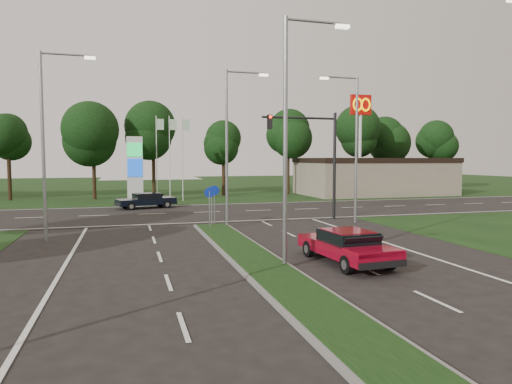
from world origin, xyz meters
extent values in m
plane|color=black|center=(0.00, 0.00, 0.00)|extent=(160.00, 160.00, 0.00)
cube|color=black|center=(0.00, 55.00, 0.00)|extent=(160.00, 50.00, 0.02)
cube|color=black|center=(0.00, 24.00, 0.00)|extent=(160.00, 12.00, 0.02)
cube|color=slate|center=(0.00, 4.00, 0.06)|extent=(2.00, 26.00, 0.12)
cube|color=gray|center=(22.00, 36.00, 2.00)|extent=(16.00, 9.00, 4.00)
cylinder|color=gray|center=(0.80, 6.00, 4.50)|extent=(0.16, 0.16, 9.00)
cylinder|color=gray|center=(1.90, 6.00, 8.90)|extent=(2.20, 0.10, 0.10)
cube|color=#FFF2CC|center=(3.00, 6.00, 8.80)|extent=(0.50, 0.22, 0.12)
cylinder|color=gray|center=(0.80, 16.00, 4.50)|extent=(0.16, 0.16, 9.00)
cylinder|color=gray|center=(1.90, 16.00, 8.90)|extent=(2.20, 0.10, 0.10)
cube|color=#FFF2CC|center=(3.00, 16.00, 8.80)|extent=(0.50, 0.22, 0.12)
cylinder|color=gray|center=(-8.50, 14.00, 4.50)|extent=(0.16, 0.16, 9.00)
cylinder|color=gray|center=(-7.40, 14.00, 8.90)|extent=(2.20, 0.10, 0.10)
cube|color=#FFF2CC|center=(-6.30, 14.00, 8.80)|extent=(0.50, 0.22, 0.12)
cylinder|color=gray|center=(9.00, 16.00, 4.50)|extent=(0.16, 0.16, 9.00)
cylinder|color=gray|center=(7.90, 16.00, 8.90)|extent=(2.20, 0.10, 0.10)
cube|color=#FFF2CC|center=(6.80, 16.00, 8.80)|extent=(0.50, 0.22, 0.12)
cylinder|color=black|center=(8.50, 18.00, 3.50)|extent=(0.20, 0.20, 7.00)
cylinder|color=black|center=(6.00, 18.00, 6.60)|extent=(5.00, 0.14, 0.14)
cube|color=black|center=(4.00, 18.00, 6.30)|extent=(0.28, 0.28, 0.90)
sphere|color=#FF190C|center=(4.00, 17.82, 6.60)|extent=(0.20, 0.20, 0.20)
cylinder|color=gray|center=(-0.30, 15.50, 1.10)|extent=(0.06, 0.06, 2.20)
cylinder|color=#0C26A5|center=(-0.30, 15.50, 2.10)|extent=(0.56, 0.04, 0.56)
cylinder|color=gray|center=(0.00, 16.50, 1.10)|extent=(0.06, 0.06, 2.20)
cylinder|color=#0C26A5|center=(0.00, 16.50, 2.10)|extent=(0.56, 0.04, 0.56)
cylinder|color=gray|center=(0.30, 17.20, 1.10)|extent=(0.06, 0.06, 2.20)
cylinder|color=#0C26A5|center=(0.30, 17.20, 2.10)|extent=(0.56, 0.04, 0.56)
cube|color=silver|center=(-4.00, 33.00, 3.00)|extent=(1.40, 0.30, 6.00)
cube|color=#0CA53F|center=(-4.00, 32.82, 4.80)|extent=(1.30, 0.08, 1.20)
cube|color=#0C3FBF|center=(-4.00, 32.82, 3.20)|extent=(1.30, 0.08, 1.60)
cylinder|color=silver|center=(-2.00, 34.00, 4.00)|extent=(0.08, 0.08, 8.00)
cube|color=#B2D8B2|center=(-1.65, 34.00, 7.20)|extent=(0.70, 0.02, 1.00)
cylinder|color=silver|center=(-0.80, 34.00, 4.00)|extent=(0.08, 0.08, 8.00)
cube|color=#B2D8B2|center=(-0.45, 34.00, 7.20)|extent=(0.70, 0.02, 1.00)
cylinder|color=silver|center=(0.40, 34.00, 4.00)|extent=(0.08, 0.08, 8.00)
cube|color=#B2D8B2|center=(0.75, 34.00, 7.20)|extent=(0.70, 0.02, 1.00)
cylinder|color=silver|center=(18.00, 32.00, 5.00)|extent=(0.30, 0.30, 10.00)
cube|color=#BF0C07|center=(18.00, 32.00, 9.40)|extent=(2.20, 0.35, 2.00)
torus|color=#FFC600|center=(17.55, 31.78, 9.40)|extent=(1.06, 0.16, 1.06)
torus|color=#FFC600|center=(18.45, 31.78, 9.40)|extent=(1.06, 0.16, 1.06)
cylinder|color=black|center=(0.00, 40.00, 2.20)|extent=(0.36, 0.36, 4.40)
sphere|color=black|center=(0.00, 40.00, 6.50)|extent=(6.00, 6.00, 6.00)
sphere|color=black|center=(0.30, 39.80, 7.50)|extent=(4.80, 4.80, 4.80)
cube|color=maroon|center=(3.28, 6.00, 0.58)|extent=(2.20, 4.75, 0.47)
cube|color=black|center=(3.29, 5.91, 1.03)|extent=(1.74, 2.14, 0.44)
cube|color=maroon|center=(3.29, 5.91, 1.25)|extent=(1.63, 1.77, 0.04)
cylinder|color=black|center=(2.32, 7.42, 0.33)|extent=(0.25, 0.67, 0.65)
cylinder|color=black|center=(4.05, 7.54, 0.33)|extent=(0.25, 0.67, 0.65)
cylinder|color=black|center=(2.51, 4.46, 0.33)|extent=(0.25, 0.67, 0.65)
cylinder|color=black|center=(4.25, 4.57, 0.33)|extent=(0.25, 0.67, 0.65)
cube|color=black|center=(-3.27, 28.00, 0.57)|extent=(4.85, 2.98, 0.46)
cube|color=black|center=(-3.18, 28.02, 1.01)|extent=(2.33, 2.04, 0.43)
cube|color=black|center=(-3.18, 28.02, 1.22)|extent=(1.96, 1.86, 0.04)
cylinder|color=black|center=(-4.44, 26.80, 0.32)|extent=(0.67, 0.37, 0.64)
cylinder|color=black|center=(-4.89, 28.43, 0.32)|extent=(0.67, 0.37, 0.64)
cylinder|color=black|center=(-1.65, 27.57, 0.32)|extent=(0.67, 0.37, 0.64)
cylinder|color=black|center=(-2.10, 29.20, 0.32)|extent=(0.67, 0.37, 0.64)
camera|label=1|loc=(-4.71, -9.56, 3.95)|focal=32.00mm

